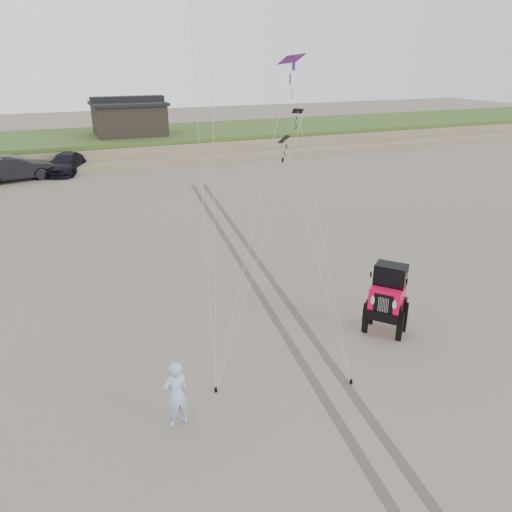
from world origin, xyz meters
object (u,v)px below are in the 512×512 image
Objects in this scene: jeep at (386,307)px; truck_c at (66,164)px; man at (176,394)px; cabin at (129,117)px; truck_b at (14,168)px.

truck_c is at bearing 155.34° from jeep.
man reaches higher than truck_c.
jeep reaches higher than man.
jeep is at bearing -53.97° from truck_c.
cabin is at bearing 143.15° from jeep.
jeep is 7.39m from man.
truck_b is at bearing -140.92° from cabin.
man is at bearing -98.21° from cabin.
cabin is 1.27× the size of truck_c.
jeep is (7.87, -29.18, 0.18)m from truck_c.
man is (-5.39, -37.35, -2.37)m from cabin.
truck_c is at bearing -133.00° from cabin.
jeep is 2.84× the size of man.
truck_b is 29.87m from man.
man is (4.19, -29.57, -0.03)m from truck_b.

